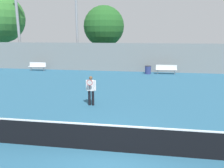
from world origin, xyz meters
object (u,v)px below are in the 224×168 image
object	(u,v)px
tennis_player	(91,89)
tree_green_tall	(104,26)
bench_courtside_near	(166,68)
tennis_net	(115,138)
bench_courtside_far	(37,66)
light_pole_far_right	(77,16)
light_pole_center_back	(17,14)
trash_bin	(148,70)

from	to	relation	value
tennis_player	tree_green_tall	world-z (taller)	tree_green_tall
bench_courtside_near	tennis_net	bearing A→B (deg)	-101.37
tennis_net	bench_courtside_far	distance (m)	18.02
light_pole_far_right	light_pole_center_back	bearing A→B (deg)	178.52
tennis_player	bench_courtside_far	bearing A→B (deg)	128.12
bench_courtside_near	tennis_player	bearing A→B (deg)	-115.72
tennis_net	light_pole_far_right	xyz separation A→B (m)	(-6.40, 16.72, 5.14)
bench_courtside_near	trash_bin	distance (m)	1.76
light_pole_far_right	tennis_net	bearing A→B (deg)	-69.05
bench_courtside_near	light_pole_far_right	world-z (taller)	light_pole_far_right
tennis_net	light_pole_center_back	size ratio (longest dim) A/B	0.97
tennis_net	tennis_player	bearing A→B (deg)	112.88
tennis_net	light_pole_center_back	distance (m)	22.15
light_pole_far_right	trash_bin	world-z (taller)	light_pole_far_right
tennis_player	light_pole_far_right	xyz separation A→B (m)	(-4.46, 12.11, 4.72)
tennis_player	bench_courtside_near	size ratio (longest dim) A/B	0.82
tennis_net	light_pole_center_back	world-z (taller)	light_pole_center_back
tennis_net	trash_bin	bearing A→B (deg)	85.21
bench_courtside_near	tree_green_tall	bearing A→B (deg)	144.93
tennis_net	light_pole_center_back	xyz separation A→B (m)	(-13.27, 16.89, 5.41)
tennis_player	tree_green_tall	size ratio (longest dim) A/B	0.23
tennis_net	tennis_player	distance (m)	5.01
trash_bin	bench_courtside_near	bearing A→B (deg)	4.83
light_pole_far_right	tree_green_tall	bearing A→B (deg)	51.81
bench_courtside_far	trash_bin	distance (m)	11.49
trash_bin	tree_green_tall	size ratio (longest dim) A/B	0.11
light_pole_far_right	tree_green_tall	distance (m)	3.97
tree_green_tall	bench_courtside_near	bearing A→B (deg)	-35.07
bench_courtside_near	tree_green_tall	distance (m)	9.49
tennis_player	bench_courtside_far	size ratio (longest dim) A/B	0.91
light_pole_center_back	bench_courtside_far	bearing A→B (deg)	-34.56
tennis_player	light_pole_center_back	world-z (taller)	light_pole_center_back
bench_courtside_far	light_pole_far_right	xyz separation A→B (m)	(3.85, 1.90, 5.09)
tennis_net	trash_bin	xyz separation A→B (m)	(1.23, 14.67, -0.09)
tree_green_tall	trash_bin	bearing A→B (deg)	-43.94
trash_bin	tennis_net	bearing A→B (deg)	-94.79
light_pole_center_back	bench_courtside_near	bearing A→B (deg)	-7.28
bench_courtside_near	light_pole_center_back	world-z (taller)	light_pole_center_back
trash_bin	light_pole_center_back	bearing A→B (deg)	171.28
tennis_player	tree_green_tall	xyz separation A→B (m)	(-2.09, 15.13, 3.72)
light_pole_center_back	tennis_player	bearing A→B (deg)	-47.33
bench_courtside_far	tree_green_tall	size ratio (longest dim) A/B	0.25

